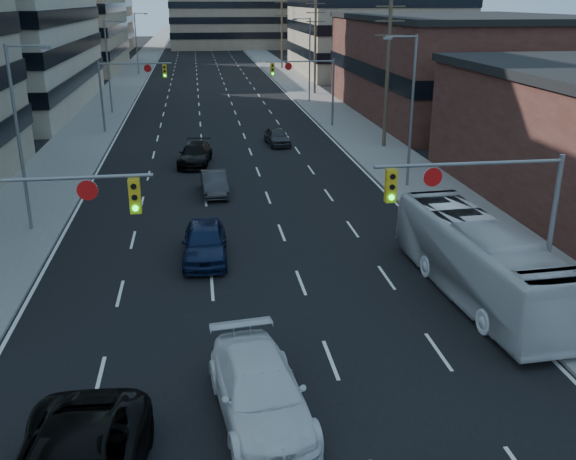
# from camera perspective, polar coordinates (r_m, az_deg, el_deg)

# --- Properties ---
(road_surface) EXTENTS (18.00, 300.00, 0.02)m
(road_surface) POSITION_cam_1_polar(r_m,az_deg,el_deg) (141.96, -7.50, 15.29)
(road_surface) COLOR black
(road_surface) RESTS_ON ground
(sidewalk_left) EXTENTS (5.00, 300.00, 0.15)m
(sidewalk_left) POSITION_cam_1_polar(r_m,az_deg,el_deg) (142.25, -12.29, 15.06)
(sidewalk_left) COLOR slate
(sidewalk_left) RESTS_ON ground
(sidewalk_right) EXTENTS (5.00, 300.00, 0.15)m
(sidewalk_right) POSITION_cam_1_polar(r_m,az_deg,el_deg) (142.59, -2.70, 15.48)
(sidewalk_right) COLOR slate
(sidewalk_right) RESTS_ON ground
(office_left_far) EXTENTS (20.00, 30.00, 16.00)m
(office_left_far) POSITION_cam_1_polar(r_m,az_deg,el_deg) (113.70, -20.15, 17.25)
(office_left_far) COLOR gray
(office_left_far) RESTS_ON ground
(storefront_right_mid) EXTENTS (20.00, 30.00, 9.00)m
(storefront_right_mid) POSITION_cam_1_polar(r_m,az_deg,el_deg) (67.13, 15.25, 13.71)
(storefront_right_mid) COLOR #472119
(storefront_right_mid) RESTS_ON ground
(office_right_far) EXTENTS (22.00, 28.00, 14.00)m
(office_right_far) POSITION_cam_1_polar(r_m,az_deg,el_deg) (103.22, 7.47, 17.53)
(office_right_far) COLOR gray
(office_right_far) RESTS_ON ground
(bg_block_left) EXTENTS (24.00, 24.00, 20.00)m
(bg_block_left) POSITION_cam_1_polar(r_m,az_deg,el_deg) (153.73, -18.81, 18.53)
(bg_block_left) COLOR #ADA089
(bg_block_left) RESTS_ON ground
(bg_block_right) EXTENTS (22.00, 22.00, 12.00)m
(bg_block_right) POSITION_cam_1_polar(r_m,az_deg,el_deg) (145.65, 5.72, 17.83)
(bg_block_right) COLOR gray
(bg_block_right) RESTS_ON ground
(signal_near_left) EXTENTS (6.59, 0.33, 6.00)m
(signal_near_left) POSITION_cam_1_polar(r_m,az_deg,el_deg) (21.29, -22.28, 0.32)
(signal_near_left) COLOR slate
(signal_near_left) RESTS_ON ground
(signal_near_right) EXTENTS (6.59, 0.33, 6.00)m
(signal_near_right) POSITION_cam_1_polar(r_m,az_deg,el_deg) (22.70, 17.14, 2.10)
(signal_near_right) COLOR slate
(signal_near_right) RESTS_ON ground
(signal_far_left) EXTENTS (6.09, 0.33, 6.00)m
(signal_far_left) POSITION_cam_1_polar(r_m,az_deg,el_deg) (57.18, -14.01, 12.65)
(signal_far_left) COLOR slate
(signal_far_left) RESTS_ON ground
(signal_far_right) EXTENTS (6.09, 0.33, 6.00)m
(signal_far_right) POSITION_cam_1_polar(r_m,az_deg,el_deg) (57.74, 1.74, 13.28)
(signal_far_right) COLOR slate
(signal_far_right) RESTS_ON ground
(utility_pole_block) EXTENTS (2.20, 0.28, 11.00)m
(utility_pole_block) POSITION_cam_1_polar(r_m,az_deg,el_deg) (49.89, 8.84, 13.73)
(utility_pole_block) COLOR #4C3D2D
(utility_pole_block) RESTS_ON ground
(utility_pole_midblock) EXTENTS (2.20, 0.28, 11.00)m
(utility_pole_midblock) POSITION_cam_1_polar(r_m,az_deg,el_deg) (79.00, 2.43, 16.12)
(utility_pole_midblock) COLOR #4C3D2D
(utility_pole_midblock) RESTS_ON ground
(utility_pole_distant) EXTENTS (2.20, 0.28, 11.00)m
(utility_pole_distant) POSITION_cam_1_polar(r_m,az_deg,el_deg) (108.59, -0.55, 17.15)
(utility_pole_distant) COLOR #4C3D2D
(utility_pole_distant) RESTS_ON ground
(streetlight_left_near) EXTENTS (2.03, 0.22, 9.00)m
(streetlight_left_near) POSITION_cam_1_polar(r_m,az_deg,el_deg) (33.11, -22.64, 8.16)
(streetlight_left_near) COLOR slate
(streetlight_left_near) RESTS_ON ground
(streetlight_left_mid) EXTENTS (2.03, 0.22, 9.00)m
(streetlight_left_mid) POSITION_cam_1_polar(r_m,az_deg,el_deg) (67.29, -15.60, 14.17)
(streetlight_left_mid) COLOR slate
(streetlight_left_mid) RESTS_ON ground
(streetlight_left_far) EXTENTS (2.03, 0.22, 9.00)m
(streetlight_left_far) POSITION_cam_1_polar(r_m,az_deg,el_deg) (102.03, -13.25, 16.07)
(streetlight_left_far) COLOR slate
(streetlight_left_far) RESTS_ON ground
(streetlight_right_near) EXTENTS (2.03, 0.22, 9.00)m
(streetlight_right_near) POSITION_cam_1_polar(r_m,az_deg,el_deg) (39.02, 10.75, 10.89)
(streetlight_right_near) COLOR slate
(streetlight_right_near) RESTS_ON ground
(streetlight_right_far) EXTENTS (2.03, 0.22, 9.00)m
(streetlight_right_far) POSITION_cam_1_polar(r_m,az_deg,el_deg) (72.83, 1.81, 15.24)
(streetlight_right_far) COLOR slate
(streetlight_right_far) RESTS_ON ground
(white_van) EXTENTS (2.94, 5.87, 1.64)m
(white_van) POSITION_cam_1_polar(r_m,az_deg,el_deg) (18.06, -2.51, -14.12)
(white_van) COLOR silver
(white_van) RESTS_ON ground
(transit_bus) EXTENTS (3.20, 10.99, 3.02)m
(transit_bus) POSITION_cam_1_polar(r_m,az_deg,el_deg) (25.59, 16.59, -2.56)
(transit_bus) COLOR silver
(transit_bus) RESTS_ON ground
(sedan_blue) EXTENTS (2.06, 4.83, 1.63)m
(sedan_blue) POSITION_cam_1_polar(r_m,az_deg,el_deg) (28.49, -7.41, -1.07)
(sedan_blue) COLOR #0D1937
(sedan_blue) RESTS_ON ground
(sedan_grey_center) EXTENTS (1.61, 4.11, 1.33)m
(sedan_grey_center) POSITION_cam_1_polar(r_m,az_deg,el_deg) (38.16, -6.58, 4.16)
(sedan_grey_center) COLOR #2C2C2E
(sedan_grey_center) RESTS_ON ground
(sedan_black_far) EXTENTS (2.69, 5.24, 1.46)m
(sedan_black_far) POSITION_cam_1_polar(r_m,az_deg,el_deg) (45.35, -8.26, 6.68)
(sedan_black_far) COLOR black
(sedan_black_far) RESTS_ON ground
(sedan_grey_right) EXTENTS (1.94, 4.11, 1.36)m
(sedan_grey_right) POSITION_cam_1_polar(r_m,az_deg,el_deg) (51.11, -0.97, 8.31)
(sedan_grey_right) COLOR #2F2F31
(sedan_grey_right) RESTS_ON ground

